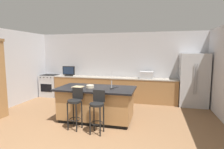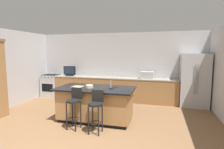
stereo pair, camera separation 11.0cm
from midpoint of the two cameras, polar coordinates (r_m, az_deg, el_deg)
name	(u,v)px [view 2 (the right image)]	position (r m, az deg, el deg)	size (l,w,h in m)	color
wall_back	(119,66)	(7.45, 2.47, 2.65)	(7.15, 0.12, 2.65)	#BCBCC1
wall_left	(6,69)	(7.09, -29.76, 1.50)	(0.12, 4.89, 2.65)	#BCBCC1
counter_back	(114,89)	(7.23, 1.00, -4.45)	(4.84, 0.62, 0.91)	#9E7042
kitchen_island	(96,104)	(5.15, -4.52, -9.03)	(2.11, 1.10, 0.92)	black
refrigerator	(194,80)	(6.98, 24.62, -1.63)	(0.93, 0.76, 1.84)	#B7BABF
range_oven	(51,85)	(8.34, -18.00, -3.19)	(0.73, 0.63, 0.93)	#B7BABF
microwave	(147,75)	(6.94, 11.26, -0.16)	(0.48, 0.36, 0.26)	#B7BABF
tv_monitor	(70,71)	(7.75, -12.69, 0.95)	(0.52, 0.16, 0.40)	black
sink_faucet_back	(113,74)	(7.25, 0.63, 0.19)	(0.02, 0.02, 0.24)	#B2B2B7
sink_faucet_island	(111,84)	(4.90, 0.27, -3.12)	(0.02, 0.02, 0.22)	#B2B2B7
bar_stool_left	(74,104)	(4.64, -11.00, -9.13)	(0.34, 0.36, 1.02)	black
bar_stool_right	(96,108)	(4.34, -4.29, -10.28)	(0.34, 0.34, 1.00)	black
fruit_bowl	(89,86)	(5.04, -6.42, -3.70)	(0.21, 0.21, 0.08)	beige
cell_phone	(115,87)	(5.07, 1.68, -4.00)	(0.07, 0.15, 0.01)	black
tv_remote	(111,88)	(4.90, 0.38, -4.31)	(0.04, 0.17, 0.02)	black
cutting_board	(77,87)	(5.20, -10.11, -3.77)	(0.28, 0.27, 0.02)	tan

